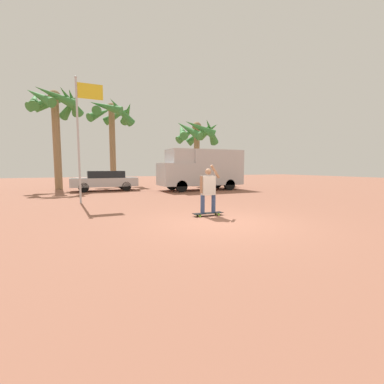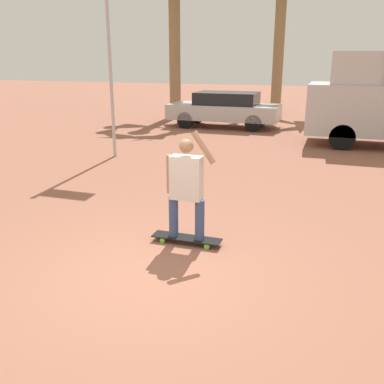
# 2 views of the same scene
# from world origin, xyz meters

# --- Properties ---
(ground_plane) EXTENTS (80.00, 80.00, 0.00)m
(ground_plane) POSITION_xyz_m (0.00, 0.00, 0.00)
(ground_plane) COLOR #935B47
(skateboard) EXTENTS (1.06, 0.26, 0.10)m
(skateboard) POSITION_xyz_m (0.13, 1.07, 0.08)
(skateboard) COLOR black
(skateboard) RESTS_ON ground_plane
(person_skateboarder) EXTENTS (0.75, 0.22, 1.63)m
(person_skateboarder) POSITION_xyz_m (0.13, 1.07, 0.94)
(person_skateboarder) COLOR #384C7A
(person_skateboarder) RESTS_ON skateboard
(camper_van) EXTENTS (5.94, 2.16, 2.86)m
(camper_van) POSITION_xyz_m (4.28, 10.03, 1.56)
(camper_van) COLOR black
(camper_van) RESTS_ON ground_plane
(parked_car_silver) EXTENTS (4.38, 1.77, 1.38)m
(parked_car_silver) POSITION_xyz_m (-2.16, 12.23, 0.74)
(parked_car_silver) COLOR black
(parked_car_silver) RESTS_ON ground_plane
(palm_tree_near_van) EXTENTS (4.44, 4.44, 6.09)m
(palm_tree_near_van) POSITION_xyz_m (6.49, 15.69, 4.77)
(palm_tree_near_van) COLOR #8E704C
(palm_tree_near_van) RESTS_ON ground_plane
(palm_tree_center_background) EXTENTS (4.33, 4.51, 7.57)m
(palm_tree_center_background) POSITION_xyz_m (-0.93, 17.75, 6.13)
(palm_tree_center_background) COLOR #8E704C
(palm_tree_center_background) RESTS_ON ground_plane
(palm_tree_far_left) EXTENTS (3.97, 4.00, 7.25)m
(palm_tree_far_left) POSITION_xyz_m (-5.15, 14.59, 5.89)
(palm_tree_far_left) COLOR #8E704C
(palm_tree_far_left) RESTS_ON ground_plane
(flagpole) EXTENTS (1.17, 0.12, 5.58)m
(flagpole) POSITION_xyz_m (-3.64, 6.06, 3.35)
(flagpole) COLOR #B7B7BC
(flagpole) RESTS_ON ground_plane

